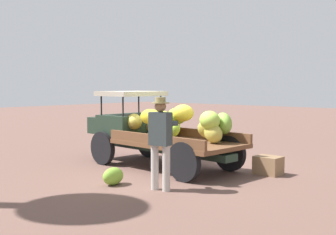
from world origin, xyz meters
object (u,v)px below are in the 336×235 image
at_px(farmer, 161,137).
at_px(loose_banana_bunch, 113,176).
at_px(truck, 157,129).
at_px(wooden_crate, 268,165).

xyz_separation_m(farmer, loose_banana_bunch, (1.03, 0.30, -0.84)).
bearing_deg(truck, loose_banana_bunch, 112.71).
bearing_deg(wooden_crate, loose_banana_bunch, 58.10).
bearing_deg(truck, wooden_crate, -158.13).
bearing_deg(truck, farmer, 137.45).
relative_size(truck, loose_banana_bunch, 9.10).
distance_m(truck, farmer, 2.55).
distance_m(truck, wooden_crate, 2.85).
bearing_deg(wooden_crate, truck, 18.30).
distance_m(farmer, wooden_crate, 2.95).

